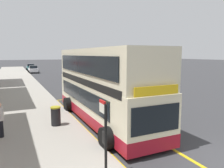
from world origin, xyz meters
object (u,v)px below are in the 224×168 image
double_decker_bus (102,88)px  bus_stop_sign (105,132)px  parked_car_teal_far (31,67)px  litter_bin (56,116)px  parked_car_white_across (33,69)px  parked_car_grey_ahead (72,72)px  parked_car_black_distant (107,83)px  pedestrian_waiting_near_sign (0,118)px

double_decker_bus → bus_stop_sign: double_decker_bus is taller
parked_car_teal_far → litter_bin: 46.38m
parked_car_white_across → parked_car_grey_ahead: size_ratio=1.00×
parked_car_black_distant → litter_bin: (-7.95, -10.84, -0.13)m
bus_stop_sign → double_decker_bus: bearing=68.3°
parked_car_white_across → pedestrian_waiting_near_sign: size_ratio=2.48×
double_decker_bus → parked_car_black_distant: (5.10, 10.70, -1.27)m
double_decker_bus → parked_car_teal_far: 46.19m
pedestrian_waiting_near_sign → litter_bin: 2.82m
bus_stop_sign → parked_car_grey_ahead: bearing=76.9°
parked_car_teal_far → pedestrian_waiting_near_sign: size_ratio=2.48×
parked_car_white_across → parked_car_teal_far: (0.15, 8.41, 0.00)m
parked_car_teal_far → pedestrian_waiting_near_sign: bearing=-97.3°
bus_stop_sign → pedestrian_waiting_near_sign: bus_stop_sign is taller
double_decker_bus → bus_stop_sign: size_ratio=4.39×
pedestrian_waiting_near_sign → litter_bin: bearing=13.6°
parked_car_white_across → double_decker_bus: bearing=-89.6°
parked_car_teal_far → pedestrian_waiting_near_sign: pedestrian_waiting_near_sign is taller
parked_car_white_across → parked_car_teal_far: bearing=88.5°
bus_stop_sign → pedestrian_waiting_near_sign: size_ratio=1.47×
double_decker_bus → bus_stop_sign: (-2.39, -6.00, -0.43)m
parked_car_black_distant → parked_car_teal_far: (-5.56, 35.48, 0.00)m
bus_stop_sign → pedestrian_waiting_near_sign: (-3.18, 5.20, -0.57)m
parked_car_grey_ahead → parked_car_white_across: bearing=121.8°
parked_car_black_distant → pedestrian_waiting_near_sign: size_ratio=2.48×
parked_car_grey_ahead → parked_car_teal_far: 19.59m
parked_car_white_across → parked_car_black_distant: bearing=-78.6°
parked_car_grey_ahead → pedestrian_waiting_near_sign: (-10.94, -28.27, 0.26)m
parked_car_white_across → parked_car_teal_far: same height
parked_car_teal_far → litter_bin: (-2.39, -46.32, -0.13)m
pedestrian_waiting_near_sign → bus_stop_sign: bearing=-58.6°
double_decker_bus → parked_car_white_across: (-0.60, 37.76, -1.27)m
double_decker_bus → litter_bin: size_ratio=10.33×
double_decker_bus → pedestrian_waiting_near_sign: double_decker_bus is taller
double_decker_bus → bus_stop_sign: bearing=-111.7°
bus_stop_sign → litter_bin: size_ratio=2.35×
litter_bin → parked_car_grey_ahead: bearing=73.4°
parked_car_teal_far → pedestrian_waiting_near_sign: 47.25m
double_decker_bus → parked_car_grey_ahead: double_decker_bus is taller
parked_car_white_across → litter_bin: size_ratio=3.96×
double_decker_bus → bus_stop_sign: 6.47m
litter_bin → parked_car_white_across: bearing=86.6°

